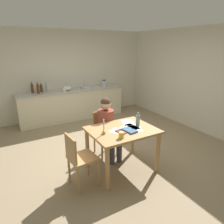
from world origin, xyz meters
The scene contains 29 objects.
ground_plane centered at (0.00, 0.00, -0.02)m, with size 5.20×5.20×0.04m, color #937F60.
wall_back centered at (0.00, 2.60, 1.30)m, with size 5.20×0.12×2.60m, color beige.
wall_right centered at (2.60, 0.00, 1.30)m, with size 0.12×5.20×2.60m, color beige.
kitchen_counter centered at (0.00, 2.24, 0.45)m, with size 3.13×0.64×0.90m.
dining_table centered at (-0.15, -0.77, 0.65)m, with size 1.11×0.87×0.78m.
chair_at_table centered at (-0.15, -0.09, 0.49)m, with size 0.41×0.41×0.87m.
person_seated centered at (-0.15, -0.23, 0.68)m, with size 0.32×0.59×1.19m.
chair_side_empty centered at (-0.96, -0.83, 0.50)m, with size 0.43×0.43×0.89m.
coffee_mug centered at (-0.34, -1.05, 0.82)m, with size 0.12×0.08×0.10m.
candlestick centered at (-0.51, -0.78, 0.85)m, with size 0.06×0.06×0.25m.
book_magazine centered at (-0.09, -0.90, 0.79)m, with size 0.16×0.25×0.03m, color #3B5E84.
book_cookery centered at (-0.22, -0.87, 0.78)m, with size 0.14×0.20×0.02m, color #5D2A31.
paper_letter centered at (0.03, -0.76, 0.78)m, with size 0.21×0.30×0.00m, color white.
paper_bill centered at (-0.14, -0.85, 0.78)m, with size 0.21×0.30×0.00m, color white.
paper_envelope centered at (0.06, -0.86, 0.78)m, with size 0.21×0.30×0.00m, color white.
paper_receipt centered at (0.12, -0.56, 0.78)m, with size 0.21×0.30×0.00m, color white.
paper_notice centered at (-0.24, -0.83, 0.78)m, with size 0.21×0.30×0.00m, color white.
wine_bottle_on_table centered at (0.16, -0.79, 0.88)m, with size 0.07×0.07×0.26m.
sink_unit centered at (0.46, 2.24, 0.92)m, with size 0.36×0.36×0.24m.
bottle_oil centered at (-1.08, 2.34, 1.03)m, with size 0.07×0.07×0.30m.
bottle_vinegar centered at (-0.96, 2.20, 1.03)m, with size 0.07×0.07×0.30m.
bottle_wine_red centered at (-0.85, 2.34, 1.00)m, with size 0.08×0.08×0.24m.
bottle_sauce centered at (-0.72, 2.25, 1.02)m, with size 0.06×0.06×0.27m.
mixing_bowl centered at (-0.15, 2.23, 0.96)m, with size 0.26×0.26×0.12m, color white.
stovetop_kettle centered at (1.08, 2.24, 1.00)m, with size 0.18×0.18×0.22m.
wine_glass_near_sink centered at (0.06, 2.39, 1.01)m, with size 0.07×0.07×0.15m.
wine_glass_by_kettle centered at (-0.04, 2.39, 1.01)m, with size 0.07×0.07×0.15m.
wine_glass_back_left centered at (-0.16, 2.39, 1.01)m, with size 0.07×0.07×0.15m.
teacup_on_counter centered at (-0.27, 2.09, 0.95)m, with size 0.12×0.08×0.10m.
Camera 1 is at (-1.85, -3.40, 2.11)m, focal length 32.00 mm.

